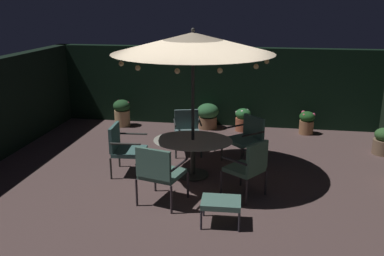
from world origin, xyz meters
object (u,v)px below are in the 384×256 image
Objects in this scene: patio_umbrella at (193,43)px; potted_plant_front_corner at (243,119)px; potted_plant_right_near at (122,112)px; patio_chair_east at (249,165)px; patio_chair_southeast at (247,136)px; ottoman_footrest at (221,203)px; potted_plant_back_center at (384,141)px; patio_dining_table at (193,147)px; patio_chair_south at (187,129)px; patio_chair_northeast at (159,171)px; potted_plant_left_far at (208,115)px; patio_chair_north at (124,146)px; potted_plant_back_left at (307,122)px.

potted_plant_front_corner is at bearing 75.48° from patio_umbrella.
potted_plant_right_near is (-3.13, -0.09, 0.08)m from potted_plant_front_corner.
patio_chair_east reaches higher than patio_chair_southeast.
ottoman_footrest is 1.03× the size of potted_plant_back_center.
potted_plant_front_corner is (-3.04, 1.22, 0.01)m from potted_plant_back_center.
patio_chair_east is at bearing -35.19° from patio_dining_table.
patio_dining_table is at bearing -75.12° from patio_chair_south.
patio_chair_northeast is 4.36m from potted_plant_left_far.
potted_plant_front_corner is (1.12, 4.27, -0.29)m from patio_chair_northeast.
potted_plant_right_near is at bearing -175.75° from potted_plant_left_far.
patio_umbrella is 4.96× the size of potted_plant_back_center.
potted_plant_back_center is (3.82, 1.80, -0.28)m from patio_dining_table.
patio_chair_northeast is (0.96, -1.15, 0.05)m from patio_chair_north.
patio_chair_east is 1.41× the size of potted_plant_right_near.
ottoman_footrest is at bearing -38.93° from patio_chair_north.
patio_umbrella reaches higher than patio_chair_north.
potted_plant_back_center is (3.13, 3.50, -0.05)m from ottoman_footrest.
patio_chair_north is (-1.29, -0.10, -1.91)m from patio_umbrella.
patio_chair_southeast is 1.63× the size of potted_plant_front_corner.
patio_chair_south is at bearing -96.45° from potted_plant_left_far.
potted_plant_right_near is (-3.30, 2.07, -0.18)m from patio_chair_southeast.
potted_plant_left_far is (-1.17, 3.84, -0.22)m from patio_chair_east.
patio_chair_northeast is 1.47m from patio_chair_east.
potted_plant_left_far is at bearing 106.92° from patio_chair_east.
potted_plant_right_near is (-3.40, 3.68, -0.19)m from patio_chair_east.
potted_plant_left_far is (-0.12, 3.10, -0.22)m from patio_dining_table.
ottoman_footrest is (1.98, -1.60, -0.21)m from patio_chair_north.
potted_plant_front_corner is at bearing 94.45° from patio_chair_southeast.
patio_chair_southeast reaches higher than potted_plant_front_corner.
patio_chair_northeast reaches higher than ottoman_footrest.
patio_chair_east is 4.02m from potted_plant_left_far.
patio_umbrella is at bearing 4.35° from patio_chair_north.
patio_umbrella is 2.80m from ottoman_footrest.
patio_chair_southeast is at bearing -122.88° from potted_plant_back_left.
patio_umbrella is at bearing -138.07° from patio_dining_table.
patio_chair_northeast is 1.43× the size of potted_plant_right_near.
patio_chair_east is 1.05m from ottoman_footrest.
patio_chair_southeast is (0.95, 0.86, -0.01)m from patio_dining_table.
patio_chair_northeast is 1.55× the size of potted_plant_left_far.
patio_dining_table is 2.59× the size of potted_plant_back_left.
potted_plant_back_center is at bearing -21.85° from potted_plant_front_corner.
patio_chair_southeast is at bearing -16.34° from patio_chair_south.
potted_plant_back_center is (5.11, 1.90, -0.26)m from patio_chair_north.
potted_plant_back_center reaches higher than ottoman_footrest.
ottoman_footrest is at bearing -110.68° from patio_chair_east.
patio_umbrella is 2.29m from patio_chair_southeast.
patio_chair_southeast is at bearing -64.47° from potted_plant_left_far.
potted_plant_right_near is at bearing 169.62° from potted_plant_back_center.
patio_chair_east is at bearing -73.08° from potted_plant_left_far.
patio_chair_south is (-1.38, 1.98, -0.04)m from patio_chair_east.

